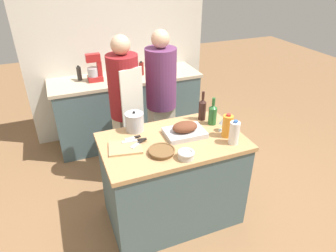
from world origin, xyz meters
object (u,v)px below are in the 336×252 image
(wine_bottle_green, at_px, (213,114))
(wine_bottle_dark, at_px, (202,109))
(knife_chef, at_px, (135,140))
(stand_mixer, at_px, (94,70))
(person_cook_guest, at_px, (161,96))
(milk_jug, at_px, (234,133))
(person_cook_aproned, at_px, (125,105))
(knife_bread, at_px, (137,144))
(wine_glass_left, at_px, (223,122))
(condiment_bottle_tall, at_px, (79,73))
(condiment_bottle_extra, at_px, (157,65))
(knife_paring, at_px, (133,138))
(wicker_basket, at_px, (162,151))
(cutting_board, at_px, (125,147))
(juice_jug, at_px, (227,126))
(condiment_bottle_short, at_px, (141,69))
(roasting_pan, at_px, (185,130))
(stock_pot, at_px, (135,122))
(mixing_bowl, at_px, (186,154))

(wine_bottle_green, distance_m, wine_bottle_dark, 0.13)
(knife_chef, height_order, stand_mixer, stand_mixer)
(wine_bottle_dark, xyz_separation_m, person_cook_guest, (-0.20, 0.61, -0.09))
(milk_jug, relative_size, wine_bottle_green, 0.81)
(wine_bottle_dark, bearing_deg, person_cook_aproned, 139.64)
(knife_bread, bearing_deg, wine_bottle_dark, 17.17)
(wine_glass_left, xyz_separation_m, person_cook_aproned, (-0.70, 0.80, -0.07))
(wine_glass_left, bearing_deg, condiment_bottle_tall, 121.43)
(person_cook_guest, bearing_deg, milk_jug, -81.80)
(wine_bottle_dark, distance_m, condiment_bottle_tall, 1.74)
(condiment_bottle_extra, bearing_deg, knife_paring, -116.71)
(wicker_basket, bearing_deg, cutting_board, 145.06)
(cutting_board, relative_size, milk_jug, 1.42)
(milk_jug, distance_m, condiment_bottle_extra, 1.94)
(juice_jug, height_order, knife_bread, juice_jug)
(milk_jug, height_order, condiment_bottle_short, same)
(milk_jug, height_order, person_cook_aproned, person_cook_aproned)
(knife_paring, distance_m, person_cook_guest, 0.90)
(roasting_pan, distance_m, stand_mixer, 1.64)
(wine_bottle_green, distance_m, person_cook_aproned, 0.94)
(milk_jug, relative_size, person_cook_aproned, 0.13)
(milk_jug, distance_m, condiment_bottle_tall, 2.18)
(juice_jug, xyz_separation_m, wine_glass_left, (0.01, 0.09, -0.01))
(stock_pot, bearing_deg, knife_paring, -111.01)
(milk_jug, xyz_separation_m, knife_chef, (-0.77, 0.32, -0.08))
(milk_jug, relative_size, condiment_bottle_short, 1.20)
(wine_bottle_dark, height_order, knife_bread, wine_bottle_dark)
(mixing_bowl, relative_size, juice_jug, 0.63)
(condiment_bottle_tall, bearing_deg, wine_bottle_dark, -56.00)
(condiment_bottle_short, bearing_deg, wicker_basket, -102.23)
(milk_jug, bearing_deg, condiment_bottle_short, 97.71)
(cutting_board, distance_m, condiment_bottle_short, 1.68)
(knife_paring, bearing_deg, roasting_pan, -11.59)
(wicker_basket, distance_m, wine_bottle_green, 0.69)
(person_cook_guest, bearing_deg, juice_jug, -79.77)
(mixing_bowl, distance_m, wine_bottle_green, 0.63)
(juice_jug, xyz_separation_m, wine_bottle_dark, (-0.06, 0.36, 0.01))
(wicker_basket, height_order, mixing_bowl, mixing_bowl)
(milk_jug, xyz_separation_m, condiment_bottle_extra, (0.02, 1.94, -0.00))
(cutting_board, height_order, juice_jug, juice_jug)
(cutting_board, bearing_deg, mixing_bowl, -37.33)
(mixing_bowl, xyz_separation_m, condiment_bottle_tall, (-0.55, 1.97, 0.09))
(wicker_basket, distance_m, condiment_bottle_short, 1.78)
(wine_bottle_dark, relative_size, condiment_bottle_extra, 2.15)
(knife_bread, bearing_deg, person_cook_guest, 57.67)
(wine_glass_left, distance_m, person_cook_guest, 0.92)
(juice_jug, height_order, person_cook_aproned, person_cook_aproned)
(cutting_board, xyz_separation_m, condiment_bottle_short, (0.63, 1.56, 0.11))
(wine_glass_left, distance_m, knife_paring, 0.81)
(milk_jug, height_order, knife_bread, milk_jug)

